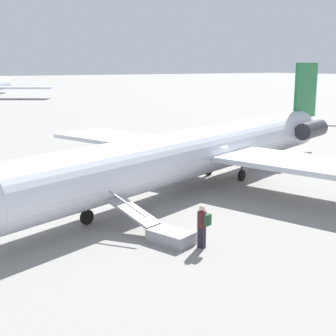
% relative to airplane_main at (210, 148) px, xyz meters
% --- Properties ---
extents(ground_plane, '(600.00, 600.00, 0.00)m').
position_rel_airplane_main_xyz_m(ground_plane, '(0.96, 0.33, -2.15)').
color(ground_plane, gray).
extents(airplane_main, '(32.61, 25.45, 7.21)m').
position_rel_airplane_main_xyz_m(airplane_main, '(0.00, 0.00, 0.00)').
color(airplane_main, silver).
rests_on(airplane_main, ground).
extents(boarding_stairs, '(2.28, 4.13, 1.76)m').
position_rel_airplane_main_xyz_m(boarding_stairs, '(7.34, 6.66, -1.77)').
color(boarding_stairs, '#99999E').
rests_on(boarding_stairs, ground).
extents(passenger, '(0.43, 0.57, 1.74)m').
position_rel_airplane_main_xyz_m(passenger, '(6.46, 8.18, -1.15)').
color(passenger, '#23232D').
rests_on(passenger, ground).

